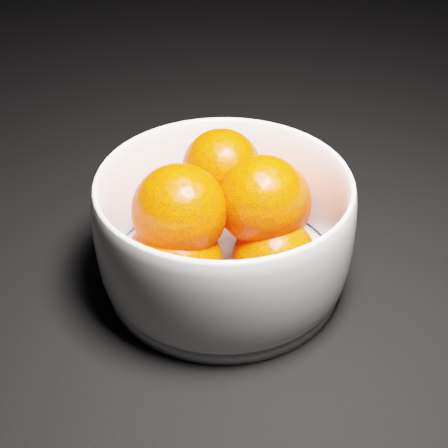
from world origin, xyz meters
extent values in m
cube|color=black|center=(0.00, 0.00, 0.00)|extent=(3.00, 3.00, 0.00)
cylinder|color=white|center=(-0.25, -0.20, 0.01)|extent=(0.21, 0.21, 0.01)
sphere|color=#FF3300|center=(-0.20, -0.16, 0.05)|extent=(0.08, 0.08, 0.08)
sphere|color=#FF3300|center=(-0.28, -0.15, 0.05)|extent=(0.07, 0.07, 0.07)
sphere|color=#FF3300|center=(-0.30, -0.23, 0.05)|extent=(0.08, 0.08, 0.08)
sphere|color=#FF3300|center=(-0.22, -0.24, 0.05)|extent=(0.07, 0.07, 0.07)
sphere|color=#FF3300|center=(-0.24, -0.16, 0.09)|extent=(0.07, 0.07, 0.07)
sphere|color=#FF3300|center=(-0.29, -0.22, 0.09)|extent=(0.08, 0.08, 0.08)
sphere|color=#FF3300|center=(-0.22, -0.22, 0.09)|extent=(0.07, 0.07, 0.07)
camera|label=1|loc=(-0.35, -0.61, 0.38)|focal=50.00mm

